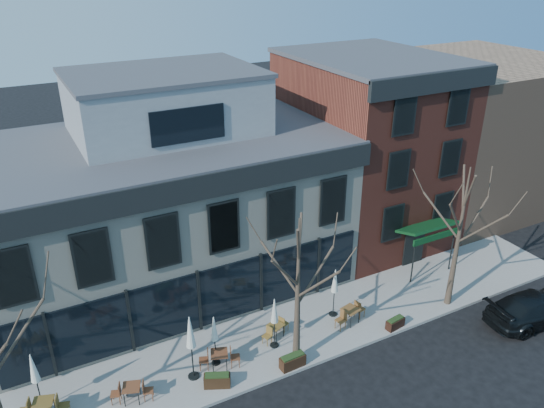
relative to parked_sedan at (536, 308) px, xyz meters
name	(u,v)px	position (x,y,z in m)	size (l,w,h in m)	color
ground	(201,332)	(-14.82, 6.82, -0.77)	(120.00, 120.00, 0.00)	black
sidewalk_front	(282,336)	(-11.57, 4.67, -0.70)	(33.50, 4.70, 0.15)	gray
corner_building	(162,203)	(-14.74, 11.89, 3.95)	(18.39, 10.39, 11.10)	beige
red_brick_building	(366,148)	(-1.82, 11.80, 4.87)	(8.20, 11.78, 11.18)	maroon
bg_building	(470,130)	(8.18, 12.82, 4.23)	(12.00, 12.00, 10.00)	#8C664C
tree_mid	(298,291)	(-11.81, 2.92, 3.02)	(3.50, 3.55, 7.04)	#382B21
tree_right	(459,237)	(-2.81, 2.92, 3.25)	(3.72, 3.77, 7.48)	#382B21
parked_sedan	(536,308)	(0.00, 0.00, 0.00)	(2.16, 5.31, 1.54)	black
cafe_set_0	(44,408)	(-22.01, 4.64, -0.11)	(1.94, 1.03, 1.00)	brown
cafe_set_1	(132,392)	(-18.80, 3.95, -0.16)	(1.75, 1.00, 0.90)	brown
cafe_set_2	(219,358)	(-14.97, 4.08, -0.13)	(1.85, 1.06, 0.95)	brown
cafe_set_3	(276,329)	(-11.89, 4.70, -0.18)	(1.66, 0.97, 0.86)	brown
cafe_set_5	(350,314)	(-8.20, 3.95, -0.12)	(1.91, 0.89, 0.98)	brown
umbrella_0	(34,371)	(-22.06, 5.23, 1.29)	(0.43, 0.43, 2.70)	black
umbrella_1	(190,335)	(-16.18, 4.05, 1.58)	(0.50, 0.50, 3.12)	black
umbrella_2	(214,331)	(-15.03, 4.38, 1.14)	(0.40, 0.40, 2.50)	black
umbrella_3	(274,313)	(-12.23, 4.18, 1.21)	(0.41, 0.41, 2.59)	black
umbrella_4	(335,283)	(-8.57, 4.85, 1.24)	(0.42, 0.42, 2.63)	black
planter_1	(217,380)	(-15.50, 3.10, -0.32)	(1.17, 0.85, 0.61)	black
planter_2	(293,361)	(-12.17, 2.62, -0.31)	(1.15, 0.49, 0.63)	#331D11
planter_3	(395,323)	(-6.51, 2.62, -0.35)	(1.01, 0.51, 0.54)	black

